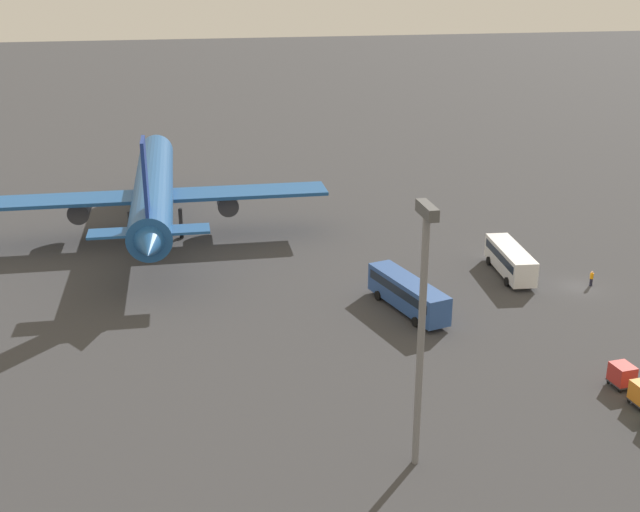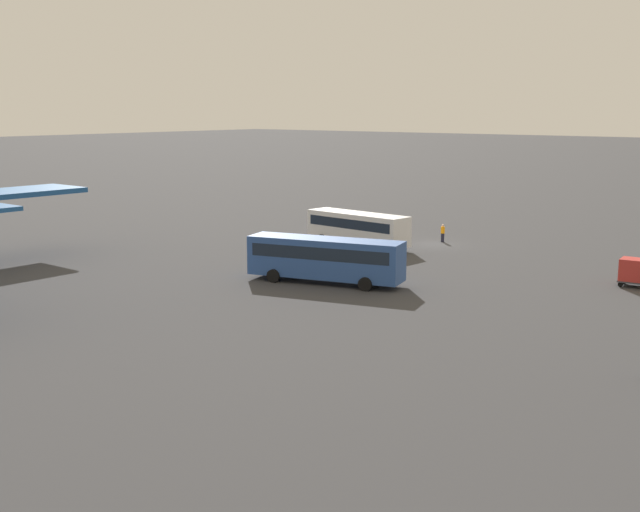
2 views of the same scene
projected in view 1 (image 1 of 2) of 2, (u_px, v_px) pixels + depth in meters
name	position (u px, v px, depth m)	size (l,w,h in m)	color
ground_plane	(578.00, 287.00, 87.71)	(600.00, 600.00, 0.00)	#38383A
airplane	(154.00, 189.00, 101.80)	(50.84, 43.84, 16.53)	#1E5193
shuttle_bus_near	(510.00, 259.00, 90.38)	(10.72, 3.74, 3.21)	white
shuttle_bus_far	(408.00, 292.00, 81.09)	(12.03, 5.55, 3.36)	#2D5199
worker_person	(592.00, 278.00, 87.66)	(0.38, 0.38, 1.74)	#1E1E2D
cargo_cart_red	(622.00, 374.00, 66.77)	(2.15, 1.87, 2.06)	#38383D
light_pole	(422.00, 314.00, 53.08)	(2.80, 0.70, 19.20)	slate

